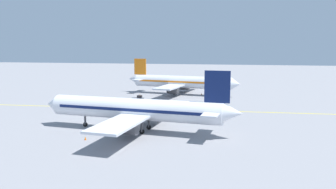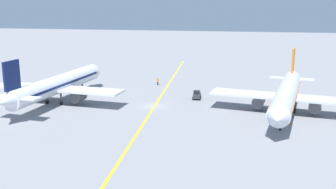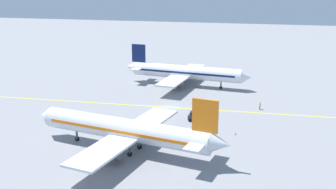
{
  "view_description": "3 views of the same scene",
  "coord_description": "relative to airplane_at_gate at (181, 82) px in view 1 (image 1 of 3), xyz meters",
  "views": [
    {
      "loc": [
        72.06,
        17.21,
        14.18
      ],
      "look_at": [
        -1.69,
        1.8,
        3.25
      ],
      "focal_mm": 35.0,
      "sensor_mm": 36.0,
      "label": 1
    },
    {
      "loc": [
        -16.7,
        73.26,
        20.3
      ],
      "look_at": [
        -3.49,
        3.98,
        3.46
      ],
      "focal_mm": 42.0,
      "sensor_mm": 36.0,
      "label": 2
    },
    {
      "loc": [
        -81.27,
        -21.15,
        26.67
      ],
      "look_at": [
        -2.05,
        -0.22,
        3.57
      ],
      "focal_mm": 42.0,
      "sensor_mm": 36.0,
      "label": 3
    }
  ],
  "objects": [
    {
      "name": "ground_crew_worker",
      "position": [
        28.56,
        -20.53,
        -2.8
      ],
      "size": [
        0.58,
        0.27,
        1.68
      ],
      "color": "#23232D",
      "rests_on": "ground"
    },
    {
      "name": "baggage_tug_dark",
      "position": [
        17.38,
        -8.18,
        -2.81
      ],
      "size": [
        1.87,
        3.06,
        2.11
      ],
      "color": "#333842",
      "rests_on": "ground"
    },
    {
      "name": "traffic_cone_by_wingtip",
      "position": [
        -0.12,
        6.34,
        -3.43
      ],
      "size": [
        0.32,
        0.32,
        0.55
      ],
      "primitive_type": "cone",
      "color": "orange",
      "rests_on": "ground"
    },
    {
      "name": "traffic_cone_mid_apron",
      "position": [
        51.73,
        -6.12,
        -3.43
      ],
      "size": [
        0.32,
        0.32,
        0.55
      ],
      "primitive_type": "cone",
      "color": "orange",
      "rests_on": "ground"
    },
    {
      "name": "airplane_at_gate",
      "position": [
        0.0,
        0.0,
        0.0
      ],
      "size": [
        28.48,
        35.43,
        10.6
      ],
      "color": "silver",
      "rests_on": "ground"
    },
    {
      "name": "airplane_adjacent_stand",
      "position": [
        44.89,
        0.07,
        0.0
      ],
      "size": [
        28.38,
        35.55,
        10.6
      ],
      "color": "silver",
      "rests_on": "ground"
    },
    {
      "name": "apron_yellow_centreline",
      "position": [
        24.93,
        -0.84,
        -3.71
      ],
      "size": [
        7.06,
        119.84,
        0.01
      ],
      "primitive_type": "cube",
      "rotation": [
        0.0,
        0.0,
        0.06
      ],
      "color": "yellow",
      "rests_on": "ground"
    },
    {
      "name": "ground_plane",
      "position": [
        24.93,
        -0.84,
        -3.71
      ],
      "size": [
        400.0,
        400.0,
        0.0
      ],
      "primitive_type": "plane",
      "color": "gray"
    },
    {
      "name": "traffic_cone_near_nose",
      "position": [
        11.85,
        -16.79,
        -3.43
      ],
      "size": [
        0.32,
        0.32,
        0.55
      ],
      "primitive_type": "cone",
      "color": "orange",
      "rests_on": "ground"
    }
  ]
}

